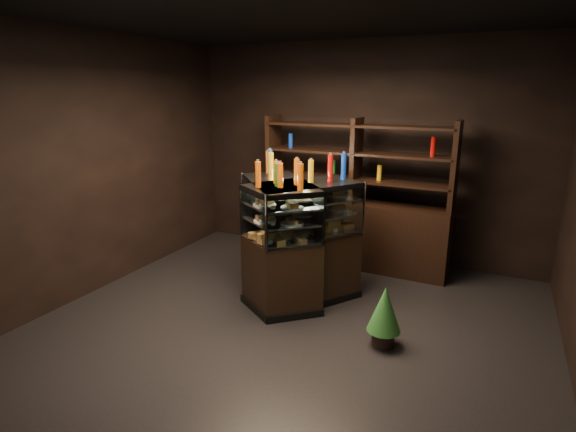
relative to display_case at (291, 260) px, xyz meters
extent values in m
plane|color=black|center=(0.28, -0.74, -0.46)|extent=(5.00, 5.00, 0.00)
cube|color=black|center=(0.28, 1.76, 1.04)|extent=(5.00, 0.02, 3.00)
cube|color=black|center=(0.28, -3.24, 1.04)|extent=(5.00, 0.02, 3.00)
cube|color=black|center=(-2.22, -0.74, 1.04)|extent=(0.02, 5.00, 3.00)
cube|color=black|center=(0.28, -0.74, 2.54)|extent=(5.00, 5.00, 0.02)
cube|color=black|center=(0.13, 0.01, -0.06)|extent=(1.20, 1.36, 0.80)
cube|color=black|center=(0.13, 0.01, -0.42)|extent=(1.23, 1.40, 0.08)
cube|color=black|center=(0.13, 0.01, 0.88)|extent=(1.20, 1.36, 0.06)
cube|color=silver|center=(0.13, 0.01, 0.35)|extent=(1.13, 1.29, 0.02)
cube|color=silver|center=(0.13, 0.01, 0.54)|extent=(1.13, 1.29, 0.02)
cube|color=silver|center=(0.13, 0.01, 0.71)|extent=(1.13, 1.29, 0.02)
cube|color=white|center=(0.40, -0.17, 0.62)|extent=(0.69, 1.02, 0.57)
cylinder|color=silver|center=(0.73, 0.35, 0.62)|extent=(0.03, 0.03, 0.59)
cylinder|color=silver|center=(0.04, -0.67, 0.62)|extent=(0.03, 0.03, 0.59)
cube|color=black|center=(-0.13, -0.01, -0.06)|extent=(1.27, 1.33, 0.80)
cube|color=black|center=(-0.13, -0.01, -0.42)|extent=(1.31, 1.37, 0.08)
cube|color=black|center=(-0.13, -0.01, 0.88)|extent=(1.27, 1.33, 0.06)
cube|color=silver|center=(-0.13, -0.01, 0.35)|extent=(1.20, 1.26, 0.02)
cube|color=silver|center=(-0.13, -0.01, 0.54)|extent=(1.20, 1.26, 0.02)
cube|color=silver|center=(-0.13, -0.01, 0.71)|extent=(1.20, 1.26, 0.02)
cube|color=white|center=(-0.37, -0.22, 0.62)|extent=(0.82, 0.93, 0.57)
cylinder|color=silver|center=(0.04, -0.67, 0.62)|extent=(0.03, 0.03, 0.59)
cylinder|color=silver|center=(-0.77, 0.25, 0.62)|extent=(0.03, 0.03, 0.59)
cube|color=gold|center=(-0.13, -0.43, 0.39)|extent=(0.18, 0.20, 0.06)
cube|color=gold|center=(-0.02, -0.26, 0.39)|extent=(0.18, 0.20, 0.06)
cube|color=gold|center=(0.10, -0.09, 0.39)|extent=(0.18, 0.20, 0.06)
cube|color=gold|center=(0.22, 0.08, 0.39)|extent=(0.18, 0.20, 0.06)
cube|color=gold|center=(0.33, 0.25, 0.39)|extent=(0.18, 0.20, 0.06)
cube|color=gold|center=(0.45, 0.42, 0.39)|extent=(0.18, 0.20, 0.06)
cylinder|color=white|center=(-0.13, -0.38, 0.56)|extent=(0.24, 0.24, 0.02)
cube|color=gold|center=(-0.13, -0.38, 0.59)|extent=(0.16, 0.19, 0.05)
cylinder|color=white|center=(0.13, 0.01, 0.56)|extent=(0.24, 0.24, 0.02)
cube|color=gold|center=(0.13, 0.01, 0.59)|extent=(0.16, 0.19, 0.05)
cylinder|color=white|center=(0.39, 0.40, 0.56)|extent=(0.24, 0.24, 0.02)
cube|color=gold|center=(0.39, 0.40, 0.59)|extent=(0.16, 0.19, 0.05)
cylinder|color=white|center=(-0.13, -0.38, 0.72)|extent=(0.24, 0.24, 0.02)
cube|color=gold|center=(-0.13, -0.38, 0.76)|extent=(0.16, 0.19, 0.05)
cylinder|color=white|center=(0.13, 0.01, 0.72)|extent=(0.24, 0.24, 0.02)
cube|color=gold|center=(0.13, 0.01, 0.76)|extent=(0.16, 0.19, 0.05)
cylinder|color=white|center=(0.39, 0.40, 0.72)|extent=(0.24, 0.24, 0.02)
cube|color=gold|center=(0.39, 0.40, 0.76)|extent=(0.16, 0.19, 0.05)
cube|color=gold|center=(-0.50, 0.36, 0.39)|extent=(0.19, 0.19, 0.06)
cube|color=gold|center=(-0.36, 0.20, 0.39)|extent=(0.19, 0.19, 0.06)
cube|color=gold|center=(-0.22, 0.05, 0.39)|extent=(0.19, 0.19, 0.06)
cube|color=gold|center=(-0.09, -0.10, 0.39)|extent=(0.19, 0.19, 0.06)
cube|color=gold|center=(0.05, -0.26, 0.39)|extent=(0.19, 0.19, 0.06)
cube|color=gold|center=(0.19, -0.41, 0.39)|extent=(0.19, 0.19, 0.06)
cylinder|color=white|center=(-0.44, 0.34, 0.56)|extent=(0.24, 0.24, 0.02)
cube|color=gold|center=(-0.44, 0.34, 0.59)|extent=(0.18, 0.18, 0.05)
cylinder|color=white|center=(-0.13, -0.01, 0.56)|extent=(0.24, 0.24, 0.02)
cube|color=gold|center=(-0.13, -0.01, 0.59)|extent=(0.18, 0.18, 0.05)
cylinder|color=white|center=(0.18, -0.36, 0.56)|extent=(0.24, 0.24, 0.02)
cube|color=gold|center=(0.18, -0.36, 0.59)|extent=(0.18, 0.18, 0.05)
cylinder|color=white|center=(-0.44, 0.34, 0.72)|extent=(0.24, 0.24, 0.02)
cube|color=gold|center=(-0.44, 0.34, 0.76)|extent=(0.18, 0.18, 0.05)
cylinder|color=white|center=(-0.13, -0.01, 0.72)|extent=(0.24, 0.24, 0.02)
cube|color=gold|center=(-0.13, -0.01, 0.76)|extent=(0.18, 0.18, 0.05)
cylinder|color=white|center=(0.18, -0.36, 0.72)|extent=(0.24, 0.24, 0.02)
cube|color=gold|center=(0.18, -0.36, 0.76)|extent=(0.18, 0.18, 0.05)
cylinder|color=silver|center=(-0.16, -0.42, 1.05)|extent=(0.06, 0.06, 0.28)
cylinder|color=silver|center=(-0.16, -0.42, 1.20)|extent=(0.03, 0.03, 0.02)
cylinder|color=black|center=(-0.04, -0.25, 1.05)|extent=(0.06, 0.06, 0.28)
cylinder|color=silver|center=(-0.04, -0.25, 1.20)|extent=(0.03, 0.03, 0.02)
cylinder|color=#0F38B2|center=(0.08, -0.08, 1.05)|extent=(0.06, 0.06, 0.28)
cylinder|color=silver|center=(0.08, -0.08, 1.20)|extent=(0.03, 0.03, 0.02)
cylinder|color=#B20C0A|center=(0.19, 0.10, 1.05)|extent=(0.06, 0.06, 0.28)
cylinder|color=silver|center=(0.19, 0.10, 1.20)|extent=(0.03, 0.03, 0.02)
cylinder|color=#D8590A|center=(0.31, 0.27, 1.05)|extent=(0.06, 0.06, 0.28)
cylinder|color=silver|center=(0.31, 0.27, 1.20)|extent=(0.03, 0.03, 0.02)
cylinder|color=#147223|center=(0.42, 0.44, 1.05)|extent=(0.06, 0.06, 0.28)
cylinder|color=silver|center=(0.42, 0.44, 1.20)|extent=(0.03, 0.03, 0.02)
cylinder|color=silver|center=(-0.47, 0.38, 1.05)|extent=(0.06, 0.06, 0.28)
cylinder|color=silver|center=(-0.47, 0.38, 1.20)|extent=(0.03, 0.03, 0.02)
cylinder|color=black|center=(-0.34, 0.23, 1.05)|extent=(0.06, 0.06, 0.28)
cylinder|color=silver|center=(-0.34, 0.23, 1.20)|extent=(0.03, 0.03, 0.02)
cylinder|color=#0F38B2|center=(-0.20, 0.07, 1.05)|extent=(0.06, 0.06, 0.28)
cylinder|color=silver|center=(-0.20, 0.07, 1.20)|extent=(0.03, 0.03, 0.02)
cylinder|color=#B20C0A|center=(-0.06, -0.08, 1.05)|extent=(0.06, 0.06, 0.28)
cylinder|color=silver|center=(-0.06, -0.08, 1.20)|extent=(0.03, 0.03, 0.02)
cylinder|color=#D8590A|center=(0.07, -0.24, 1.05)|extent=(0.06, 0.06, 0.28)
cylinder|color=silver|center=(0.07, -0.24, 1.20)|extent=(0.03, 0.03, 0.02)
cylinder|color=#147223|center=(0.21, -0.39, 1.05)|extent=(0.06, 0.06, 0.28)
cylinder|color=silver|center=(0.21, -0.39, 1.20)|extent=(0.03, 0.03, 0.02)
cylinder|color=black|center=(1.22, -0.56, -0.38)|extent=(0.21, 0.21, 0.16)
cone|color=#1A5C28|center=(1.22, -0.56, -0.09)|extent=(0.32, 0.32, 0.44)
cone|color=#1A5C28|center=(1.22, -0.56, 0.06)|extent=(0.25, 0.25, 0.31)
cube|color=black|center=(0.33, 1.31, -0.01)|extent=(2.53, 0.48, 0.90)
cube|color=black|center=(-0.90, 1.34, 0.99)|extent=(0.07, 0.38, 1.10)
cube|color=black|center=(0.33, 1.31, 0.99)|extent=(0.07, 0.38, 1.10)
cube|color=black|center=(1.56, 1.28, 0.99)|extent=(0.07, 0.38, 1.10)
cube|color=black|center=(0.33, 1.31, 0.74)|extent=(2.48, 0.44, 0.03)
cube|color=black|center=(0.33, 1.31, 1.09)|extent=(2.48, 0.44, 0.03)
cube|color=black|center=(0.33, 1.31, 1.44)|extent=(2.48, 0.44, 0.03)
cylinder|color=silver|center=(-0.63, 1.33, 0.86)|extent=(0.06, 0.06, 0.22)
cylinder|color=black|center=(0.01, 1.32, 0.86)|extent=(0.06, 0.06, 0.22)
cylinder|color=#0F38B2|center=(0.65, 1.30, 0.86)|extent=(0.06, 0.06, 0.22)
cylinder|color=#B20C0A|center=(1.28, 1.28, 0.86)|extent=(0.06, 0.06, 0.22)
camera|label=1|loc=(2.02, -4.35, 1.87)|focal=28.00mm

